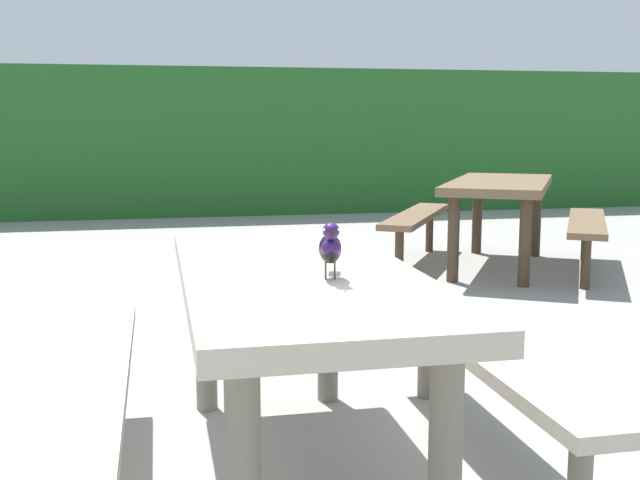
% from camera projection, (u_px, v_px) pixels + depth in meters
% --- Properties ---
extents(hedge_wall, '(28.00, 1.74, 1.91)m').
position_uv_depth(hedge_wall, '(164.00, 141.00, 10.62)').
color(hedge_wall, '#235B23').
rests_on(hedge_wall, ground).
extents(picnic_table_foreground, '(1.69, 1.80, 0.74)m').
position_uv_depth(picnic_table_foreground, '(297.00, 320.00, 2.63)').
color(picnic_table_foreground, '#B2A893').
rests_on(picnic_table_foreground, ground).
extents(bird_grackle, '(0.09, 0.29, 0.18)m').
position_uv_depth(bird_grackle, '(330.00, 247.00, 2.38)').
color(bird_grackle, black).
rests_on(bird_grackle, picnic_table_foreground).
extents(picnic_table_mid_left, '(2.32, 2.33, 0.74)m').
position_uv_depth(picnic_table_mid_left, '(499.00, 202.00, 6.47)').
color(picnic_table_mid_left, brown).
rests_on(picnic_table_mid_left, ground).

